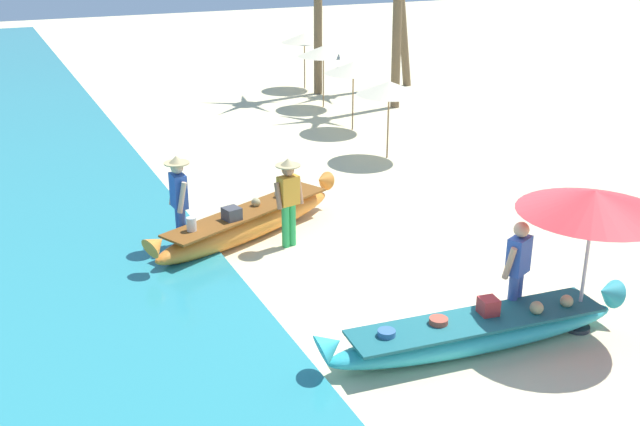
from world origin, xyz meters
The scene contains 11 objects.
ground_plane centered at (0.00, 0.00, 0.00)m, with size 80.00×80.00×0.00m, color beige.
boat_cyan_foreground centered at (-0.74, -1.46, 0.26)m, with size 4.72×1.07×0.73m.
boat_orange_midground centered at (-2.26, 3.52, 0.31)m, with size 4.36×2.43×0.81m.
person_vendor_hatted centered at (-1.72, 2.89, 0.95)m, with size 0.58×0.44×1.65m.
person_tourist_customer centered at (0.11, -1.15, 0.91)m, with size 0.58×0.40×1.62m.
person_vendor_assistant centered at (-3.53, 3.50, 1.01)m, with size 0.44×0.56×1.76m.
patio_umbrella_large centered at (0.89, -1.64, 1.95)m, with size 2.07×2.07×2.12m.
parasol_row_0 centered at (2.59, 6.93, 1.75)m, with size 1.60×1.60×1.91m.
parasol_row_1 centered at (3.05, 9.70, 1.75)m, with size 1.60×1.60×1.91m.
parasol_row_2 centered at (3.49, 12.59, 1.75)m, with size 1.60×1.60×1.91m.
parasol_row_3 centered at (4.09, 15.43, 1.75)m, with size 1.60×1.60×1.91m.
Camera 1 is at (-6.52, -8.85, 5.51)m, focal length 42.79 mm.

